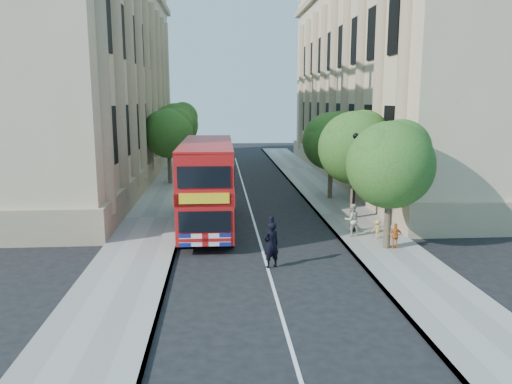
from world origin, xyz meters
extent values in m
plane|color=black|center=(0.00, 0.00, 0.00)|extent=(120.00, 120.00, 0.00)
cube|color=gray|center=(5.75, 10.00, 0.06)|extent=(3.50, 80.00, 0.12)
cube|color=gray|center=(-5.75, 10.00, 0.06)|extent=(3.50, 80.00, 0.12)
cube|color=tan|center=(13.80, 24.00, 9.00)|extent=(12.00, 38.00, 18.00)
cube|color=tan|center=(-13.80, 24.00, 9.00)|extent=(12.00, 38.00, 18.00)
cylinder|color=#473828|center=(5.80, 3.00, 1.43)|extent=(0.32, 0.32, 2.86)
sphere|color=#214A18|center=(5.80, 3.00, 4.03)|extent=(4.00, 4.00, 4.00)
sphere|color=#214A18|center=(6.40, 3.40, 4.68)|extent=(2.80, 2.80, 2.80)
sphere|color=#214A18|center=(5.30, 2.70, 4.55)|extent=(2.60, 2.60, 2.60)
cylinder|color=#473828|center=(5.80, 9.00, 1.50)|extent=(0.32, 0.32, 2.99)
sphere|color=#214A18|center=(5.80, 9.00, 4.22)|extent=(4.20, 4.20, 4.20)
sphere|color=#214A18|center=(6.40, 9.40, 4.90)|extent=(2.94, 2.94, 2.94)
sphere|color=#214A18|center=(5.30, 8.70, 4.76)|extent=(2.73, 2.73, 2.73)
cylinder|color=#473828|center=(5.80, 15.00, 1.45)|extent=(0.32, 0.32, 2.90)
sphere|color=#214A18|center=(5.80, 15.00, 4.09)|extent=(4.00, 4.00, 4.00)
sphere|color=#214A18|center=(6.40, 15.40, 4.75)|extent=(2.80, 2.80, 2.80)
sphere|color=#214A18|center=(5.30, 14.70, 4.62)|extent=(2.60, 2.60, 2.60)
cylinder|color=#473828|center=(-6.00, 22.00, 1.50)|extent=(0.32, 0.32, 2.99)
sphere|color=#214A18|center=(-6.00, 22.00, 4.22)|extent=(4.00, 4.00, 4.00)
sphere|color=#214A18|center=(-5.40, 22.40, 4.90)|extent=(2.80, 2.80, 2.80)
sphere|color=#214A18|center=(-6.50, 21.70, 4.76)|extent=(2.60, 2.60, 2.60)
cylinder|color=#473828|center=(-6.00, 30.00, 1.58)|extent=(0.32, 0.32, 3.17)
sphere|color=#214A18|center=(-6.00, 30.00, 4.46)|extent=(4.20, 4.20, 4.20)
sphere|color=#214A18|center=(-5.40, 30.40, 5.18)|extent=(2.94, 2.94, 2.94)
sphere|color=#214A18|center=(-6.50, 29.70, 5.04)|extent=(2.73, 2.73, 2.73)
cylinder|color=black|center=(5.00, 6.00, 0.37)|extent=(0.30, 0.30, 0.50)
cylinder|color=black|center=(5.00, 6.00, 2.62)|extent=(0.14, 0.14, 5.00)
sphere|color=black|center=(5.00, 6.00, 5.12)|extent=(0.32, 0.32, 0.32)
cube|color=#A50B0B|center=(-2.60, 7.62, 2.55)|extent=(2.71, 10.02, 4.16)
cube|color=black|center=(-2.60, 7.62, 1.63)|extent=(2.77, 9.39, 0.95)
cube|color=black|center=(-2.60, 7.62, 3.63)|extent=(2.77, 9.39, 0.95)
cube|color=yellow|center=(-2.64, 2.62, 2.68)|extent=(2.21, 0.10, 0.47)
cylinder|color=black|center=(-3.82, 4.11, 0.53)|extent=(0.30, 1.06, 1.05)
cylinder|color=black|center=(-1.44, 4.09, 0.53)|extent=(0.30, 1.06, 1.05)
cylinder|color=black|center=(-3.76, 10.95, 0.53)|extent=(0.30, 1.06, 1.05)
cylinder|color=black|center=(-1.38, 10.93, 0.53)|extent=(0.30, 1.06, 1.05)
cube|color=black|center=(-2.97, 9.21, 1.27)|extent=(1.95, 1.77, 1.97)
cube|color=black|center=(-3.00, 8.41, 1.50)|extent=(1.69, 0.18, 0.66)
cube|color=black|center=(-2.87, 11.27, 1.46)|extent=(2.01, 3.09, 2.35)
cube|color=black|center=(-2.90, 10.71, 0.33)|extent=(1.89, 4.58, 0.23)
cylinder|color=black|center=(-3.82, 9.15, 0.38)|extent=(0.24, 0.76, 0.75)
cylinder|color=black|center=(-2.13, 9.07, 0.38)|extent=(0.24, 0.76, 0.75)
cylinder|color=black|center=(-3.68, 12.25, 0.38)|extent=(0.24, 0.76, 0.75)
cylinder|color=black|center=(-1.99, 12.17, 0.38)|extent=(0.24, 0.76, 0.75)
imported|color=black|center=(0.16, 1.00, 0.99)|extent=(0.85, 0.73, 1.97)
imported|color=beige|center=(4.73, 5.20, 0.94)|extent=(0.90, 0.76, 1.65)
imported|color=orange|center=(6.16, 2.88, 0.72)|extent=(0.70, 0.30, 1.19)
imported|color=#E2B14D|center=(5.87, 4.61, 0.59)|extent=(0.63, 0.41, 0.93)
camera|label=1|loc=(-2.00, -18.95, 7.02)|focal=35.00mm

